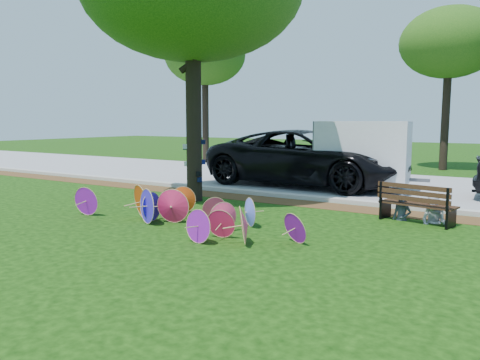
% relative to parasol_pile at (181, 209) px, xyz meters
% --- Properties ---
extents(ground, '(90.00, 90.00, 0.00)m').
position_rel_parasol_pile_xyz_m(ground, '(0.15, -0.58, -0.36)').
color(ground, black).
rests_on(ground, ground).
extents(mulch_strip, '(90.00, 1.00, 0.01)m').
position_rel_parasol_pile_xyz_m(mulch_strip, '(0.15, 3.92, -0.35)').
color(mulch_strip, '#472D16').
rests_on(mulch_strip, ground).
extents(curb, '(90.00, 0.30, 0.12)m').
position_rel_parasol_pile_xyz_m(curb, '(0.15, 4.62, -0.30)').
color(curb, '#B7B5AD').
rests_on(curb, ground).
extents(street, '(90.00, 8.00, 0.01)m').
position_rel_parasol_pile_xyz_m(street, '(0.15, 8.77, -0.35)').
color(street, gray).
rests_on(street, ground).
extents(parasol_pile, '(6.15, 2.50, 0.84)m').
position_rel_parasol_pile_xyz_m(parasol_pile, '(0.00, 0.00, 0.00)').
color(parasol_pile, '#301FC4').
rests_on(parasol_pile, ground).
extents(black_van, '(7.12, 3.38, 1.96)m').
position_rel_parasol_pile_xyz_m(black_van, '(-0.28, 7.36, 0.63)').
color(black_van, black).
rests_on(black_van, ground).
extents(cargo_trailer, '(3.02, 2.12, 2.57)m').
position_rel_parasol_pile_xyz_m(cargo_trailer, '(1.82, 7.13, 0.93)').
color(cargo_trailer, silver).
rests_on(cargo_trailer, ground).
extents(park_bench, '(1.79, 0.98, 0.88)m').
position_rel_parasol_pile_xyz_m(park_bench, '(4.36, 3.08, 0.09)').
color(park_bench, black).
rests_on(park_bench, ground).
extents(person_left, '(0.43, 0.30, 1.15)m').
position_rel_parasol_pile_xyz_m(person_left, '(4.01, 3.13, 0.22)').
color(person_left, '#3D4553').
rests_on(person_left, ground).
extents(person_right, '(0.71, 0.63, 1.23)m').
position_rel_parasol_pile_xyz_m(person_right, '(4.71, 3.13, 0.26)').
color(person_right, silver).
rests_on(person_right, ground).
extents(bg_trees, '(22.34, 6.89, 7.40)m').
position_rel_parasol_pile_xyz_m(bg_trees, '(1.04, 14.35, 5.41)').
color(bg_trees, black).
rests_on(bg_trees, ground).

